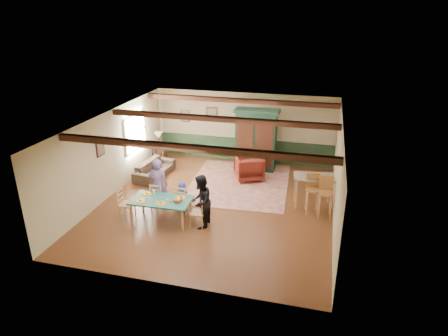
% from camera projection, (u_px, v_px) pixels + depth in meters
% --- Properties ---
extents(floor, '(8.00, 8.00, 0.00)m').
position_uv_depth(floor, '(217.00, 204.00, 12.39)').
color(floor, '#522A17').
rests_on(floor, ground).
extents(wall_back, '(7.00, 0.02, 2.70)m').
position_uv_depth(wall_back, '(244.00, 127.00, 15.48)').
color(wall_back, beige).
rests_on(wall_back, floor).
extents(wall_left, '(0.02, 8.00, 2.70)m').
position_uv_depth(wall_left, '(111.00, 153.00, 12.71)').
color(wall_left, beige).
rests_on(wall_left, floor).
extents(wall_right, '(0.02, 8.00, 2.70)m').
position_uv_depth(wall_right, '(338.00, 175.00, 11.07)').
color(wall_right, beige).
rests_on(wall_right, floor).
extents(ceiling, '(7.00, 8.00, 0.02)m').
position_uv_depth(ceiling, '(216.00, 120.00, 11.38)').
color(ceiling, white).
rests_on(ceiling, wall_back).
extents(wainscot_back, '(6.95, 0.03, 0.90)m').
position_uv_depth(wainscot_back, '(244.00, 149.00, 15.80)').
color(wainscot_back, '#1D3521').
rests_on(wainscot_back, floor).
extents(ceiling_beam_front, '(6.95, 0.16, 0.16)m').
position_uv_depth(ceiling_beam_front, '(190.00, 148.00, 9.35)').
color(ceiling_beam_front, black).
rests_on(ceiling_beam_front, ceiling).
extents(ceiling_beam_mid, '(6.95, 0.16, 0.16)m').
position_uv_depth(ceiling_beam_mid, '(220.00, 119.00, 11.77)').
color(ceiling_beam_mid, black).
rests_on(ceiling_beam_mid, ceiling).
extents(ceiling_beam_back, '(6.95, 0.16, 0.16)m').
position_uv_depth(ceiling_beam_back, '(239.00, 101.00, 14.11)').
color(ceiling_beam_back, black).
rests_on(ceiling_beam_back, ceiling).
extents(window_left, '(0.06, 1.60, 1.30)m').
position_uv_depth(window_left, '(135.00, 132.00, 14.15)').
color(window_left, white).
rests_on(window_left, wall_left).
extents(picture_left_wall, '(0.04, 0.42, 0.52)m').
position_uv_depth(picture_left_wall, '(100.00, 148.00, 12.01)').
color(picture_left_wall, gray).
rests_on(picture_left_wall, wall_left).
extents(picture_back_a, '(0.45, 0.04, 0.55)m').
position_uv_depth(picture_back_a, '(212.00, 114.00, 15.59)').
color(picture_back_a, gray).
rests_on(picture_back_a, wall_back).
extents(picture_back_b, '(0.38, 0.04, 0.48)m').
position_uv_depth(picture_back_b, '(185.00, 116.00, 15.90)').
color(picture_back_b, gray).
rests_on(picture_back_b, wall_back).
extents(dining_table, '(1.69, 0.96, 0.69)m').
position_uv_depth(dining_table, '(162.00, 211.00, 11.25)').
color(dining_table, '#20675C').
rests_on(dining_table, floor).
extents(dining_chair_far_left, '(0.40, 0.42, 0.88)m').
position_uv_depth(dining_chair_far_left, '(158.00, 196.00, 11.90)').
color(dining_chair_far_left, tan).
rests_on(dining_chair_far_left, floor).
extents(dining_chair_far_right, '(0.40, 0.42, 0.88)m').
position_uv_depth(dining_chair_far_right, '(182.00, 199.00, 11.74)').
color(dining_chair_far_right, tan).
rests_on(dining_chair_far_right, floor).
extents(dining_chair_end_left, '(0.42, 0.40, 0.88)m').
position_uv_depth(dining_chair_end_left, '(127.00, 204.00, 11.44)').
color(dining_chair_end_left, tan).
rests_on(dining_chair_end_left, floor).
extents(dining_chair_end_right, '(0.42, 0.40, 0.88)m').
position_uv_depth(dining_chair_end_right, '(198.00, 212.00, 10.99)').
color(dining_chair_end_right, tan).
rests_on(dining_chair_end_right, floor).
extents(person_man, '(0.59, 0.40, 1.60)m').
position_uv_depth(person_man, '(158.00, 184.00, 11.83)').
color(person_man, slate).
rests_on(person_man, floor).
extents(person_woman, '(0.60, 0.76, 1.53)m').
position_uv_depth(person_woman, '(201.00, 202.00, 10.85)').
color(person_woman, black).
rests_on(person_woman, floor).
extents(person_child, '(0.46, 0.31, 0.93)m').
position_uv_depth(person_child, '(183.00, 197.00, 11.80)').
color(person_child, '#243893').
rests_on(person_child, floor).
extents(cat, '(0.34, 0.14, 0.17)m').
position_uv_depth(cat, '(177.00, 200.00, 10.90)').
color(cat, orange).
rests_on(cat, dining_table).
extents(place_setting_near_left, '(0.38, 0.29, 0.11)m').
position_uv_depth(place_setting_near_left, '(140.00, 200.00, 11.00)').
color(place_setting_near_left, yellow).
rests_on(place_setting_near_left, dining_table).
extents(place_setting_near_center, '(0.38, 0.29, 0.11)m').
position_uv_depth(place_setting_near_center, '(161.00, 202.00, 10.87)').
color(place_setting_near_center, yellow).
rests_on(place_setting_near_center, dining_table).
extents(place_setting_far_left, '(0.38, 0.29, 0.11)m').
position_uv_depth(place_setting_far_left, '(147.00, 193.00, 11.42)').
color(place_setting_far_left, yellow).
rests_on(place_setting_far_left, dining_table).
extents(place_setting_far_right, '(0.38, 0.29, 0.11)m').
position_uv_depth(place_setting_far_right, '(181.00, 196.00, 11.20)').
color(place_setting_far_right, yellow).
rests_on(place_setting_far_right, dining_table).
extents(area_rug, '(3.51, 4.10, 0.01)m').
position_uv_depth(area_rug, '(239.00, 183.00, 13.84)').
color(area_rug, beige).
rests_on(area_rug, floor).
extents(armoire, '(1.62, 0.66, 2.28)m').
position_uv_depth(armoire, '(256.00, 140.00, 14.66)').
color(armoire, black).
rests_on(armoire, floor).
extents(armchair, '(1.24, 1.25, 0.87)m').
position_uv_depth(armchair, '(249.00, 168.00, 14.04)').
color(armchair, '#42110D').
rests_on(armchair, floor).
extents(sofa, '(0.95, 1.96, 0.55)m').
position_uv_depth(sofa, '(154.00, 169.00, 14.36)').
color(sofa, '#362B22').
rests_on(sofa, floor).
extents(end_table, '(0.55, 0.55, 0.62)m').
position_uv_depth(end_table, '(160.00, 154.00, 15.71)').
color(end_table, black).
rests_on(end_table, floor).
extents(table_lamp, '(0.35, 0.35, 0.57)m').
position_uv_depth(table_lamp, '(159.00, 139.00, 15.49)').
color(table_lamp, tan).
rests_on(table_lamp, end_table).
extents(counter_table, '(1.27, 0.85, 0.99)m').
position_uv_depth(counter_table, '(313.00, 191.00, 12.10)').
color(counter_table, tan).
rests_on(counter_table, floor).
extents(bar_stool_left, '(0.48, 0.52, 1.19)m').
position_uv_depth(bar_stool_left, '(313.00, 194.00, 11.67)').
color(bar_stool_left, '#B87F47').
rests_on(bar_stool_left, floor).
extents(bar_stool_right, '(0.46, 0.50, 1.20)m').
position_uv_depth(bar_stool_right, '(325.00, 198.00, 11.44)').
color(bar_stool_right, '#B87F47').
rests_on(bar_stool_right, floor).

